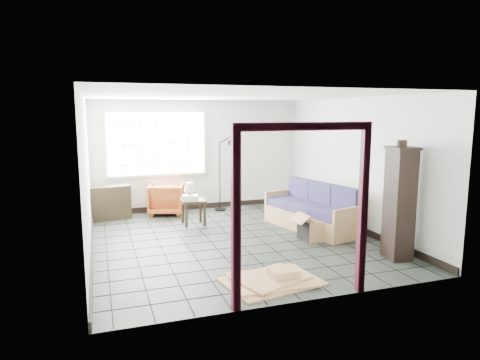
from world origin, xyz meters
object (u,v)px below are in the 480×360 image
object	(u,v)px
armchair	(166,197)
side_table	(193,204)
tall_shelf	(399,203)
futon_sofa	(313,212)

from	to	relation	value
armchair	side_table	world-z (taller)	armchair
armchair	tall_shelf	bearing A→B (deg)	141.99
side_table	tall_shelf	distance (m)	4.09
futon_sofa	side_table	xyz separation A→B (m)	(-2.21, 1.08, 0.10)
armchair	tall_shelf	xyz separation A→B (m)	(3.01, -4.20, 0.52)
side_table	tall_shelf	world-z (taller)	tall_shelf
futon_sofa	armchair	xyz separation A→B (m)	(-2.60, 2.18, 0.06)
armchair	side_table	bearing A→B (deg)	125.69
futon_sofa	side_table	size ratio (longest dim) A/B	4.23
armchair	tall_shelf	world-z (taller)	tall_shelf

